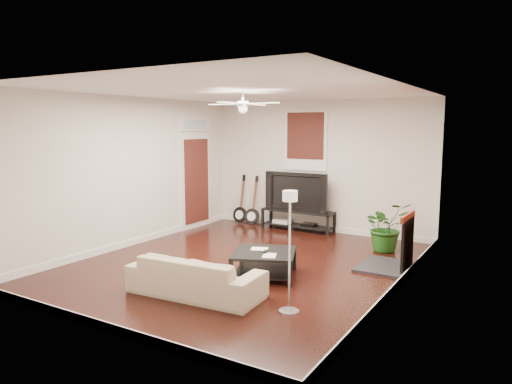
{
  "coord_description": "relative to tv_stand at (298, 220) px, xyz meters",
  "views": [
    {
      "loc": [
        4.08,
        -6.39,
        2.24
      ],
      "look_at": [
        0.0,
        0.4,
        1.15
      ],
      "focal_mm": 33.26,
      "sensor_mm": 36.0,
      "label": 1
    }
  ],
  "objects": [
    {
      "name": "room",
      "position": [
        0.37,
        -2.78,
        1.17
      ],
      "size": [
        5.01,
        6.01,
        2.81
      ],
      "color": "black",
      "rests_on": "ground"
    },
    {
      "name": "brick_accent",
      "position": [
        2.85,
        -1.78,
        1.17
      ],
      "size": [
        0.02,
        2.2,
        2.8
      ],
      "primitive_type": "cube",
      "color": "brown",
      "rests_on": "floor"
    },
    {
      "name": "fireplace",
      "position": [
        2.57,
        -1.78,
        0.23
      ],
      "size": [
        0.8,
        1.1,
        0.92
      ],
      "primitive_type": "cube",
      "color": "black",
      "rests_on": "floor"
    },
    {
      "name": "window_back",
      "position": [
        0.07,
        0.19,
        1.72
      ],
      "size": [
        1.0,
        0.06,
        1.3
      ],
      "primitive_type": "cube",
      "color": "black",
      "rests_on": "wall_back"
    },
    {
      "name": "door_left",
      "position": [
        -2.09,
        -0.88,
        1.02
      ],
      "size": [
        0.08,
        1.0,
        2.5
      ],
      "primitive_type": "cube",
      "color": "white",
      "rests_on": "wall_left"
    },
    {
      "name": "tv_stand",
      "position": [
        0.0,
        0.0,
        0.0
      ],
      "size": [
        1.61,
        0.43,
        0.45
      ],
      "primitive_type": "cube",
      "color": "black",
      "rests_on": "floor"
    },
    {
      "name": "tv",
      "position": [
        0.0,
        0.02,
        0.64
      ],
      "size": [
        1.44,
        0.19,
        0.83
      ],
      "primitive_type": "imported",
      "color": "black",
      "rests_on": "tv_stand"
    },
    {
      "name": "coffee_table",
      "position": [
        0.98,
        -3.17,
        -0.04
      ],
      "size": [
        1.18,
        1.18,
        0.38
      ],
      "primitive_type": "cube",
      "rotation": [
        0.0,
        0.0,
        0.39
      ],
      "color": "black",
      "rests_on": "floor"
    },
    {
      "name": "sofa",
      "position": [
        0.6,
        -4.34,
        0.04
      ],
      "size": [
        1.89,
        0.84,
        0.54
      ],
      "primitive_type": "imported",
      "rotation": [
        0.0,
        0.0,
        3.21
      ],
      "color": "tan",
      "rests_on": "floor"
    },
    {
      "name": "floor_lamp",
      "position": [
        1.95,
        -4.24,
        0.53
      ],
      "size": [
        0.26,
        0.26,
        1.5
      ],
      "primitive_type": null,
      "rotation": [
        0.0,
        0.0,
        0.07
      ],
      "color": "silver",
      "rests_on": "floor"
    },
    {
      "name": "potted_plant",
      "position": [
        2.14,
        -0.75,
        0.23
      ],
      "size": [
        1.07,
        1.08,
        0.91
      ],
      "primitive_type": "imported",
      "rotation": [
        0.0,
        0.0,
        0.84
      ],
      "color": "#1D5718",
      "rests_on": "floor"
    },
    {
      "name": "guitar_left",
      "position": [
        -1.49,
        -0.03,
        0.35
      ],
      "size": [
        0.36,
        0.25,
        1.15
      ],
      "primitive_type": null,
      "rotation": [
        0.0,
        0.0,
        -0.01
      ],
      "color": "black",
      "rests_on": "floor"
    },
    {
      "name": "guitar_right",
      "position": [
        -1.14,
        -0.06,
        0.35
      ],
      "size": [
        0.38,
        0.28,
        1.15
      ],
      "primitive_type": null,
      "rotation": [
        0.0,
        0.0,
        0.1
      ],
      "color": "black",
      "rests_on": "floor"
    },
    {
      "name": "ceiling_fan",
      "position": [
        0.37,
        -2.78,
        2.37
      ],
      "size": [
        1.24,
        1.24,
        0.32
      ],
      "primitive_type": null,
      "color": "white",
      "rests_on": "ceiling"
    }
  ]
}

